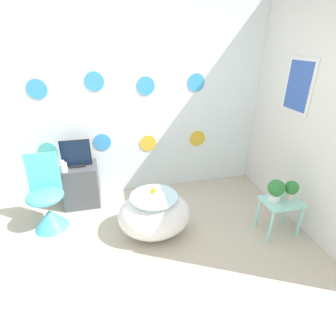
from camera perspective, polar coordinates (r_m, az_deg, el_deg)
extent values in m
plane|color=#BCB29E|center=(2.58, -3.85, -25.60)|extent=(12.00, 12.00, 0.00)
cube|color=white|center=(3.51, -9.82, 14.16)|extent=(4.78, 0.04, 2.60)
cylinder|color=#4CBFB2|center=(3.73, -24.70, 3.37)|extent=(0.23, 0.01, 0.23)
cylinder|color=#3899E5|center=(3.63, -14.12, 5.47)|extent=(0.23, 0.01, 0.23)
cylinder|color=gold|center=(3.69, -4.38, 5.37)|extent=(0.23, 0.01, 0.23)
cylinder|color=gold|center=(3.85, 6.40, 6.36)|extent=(0.23, 0.01, 0.23)
cylinder|color=#3899E5|center=(3.53, -26.66, 15.08)|extent=(0.23, 0.01, 0.23)
cylinder|color=#3899E5|center=(3.44, -15.76, 17.68)|extent=(0.23, 0.01, 0.23)
cylinder|color=#3899E5|center=(3.48, -4.88, 17.39)|extent=(0.23, 0.01, 0.23)
cylinder|color=#3899E5|center=(3.64, 6.13, 18.01)|extent=(0.23, 0.01, 0.23)
cube|color=silver|center=(3.35, 27.07, 11.11)|extent=(0.04, 2.84, 2.60)
cube|color=white|center=(3.35, 26.59, 15.66)|extent=(0.02, 0.44, 0.60)
cube|color=#3359B2|center=(3.35, 26.45, 15.67)|extent=(0.01, 0.36, 0.52)
ellipsoid|color=white|center=(2.96, -2.95, -10.15)|extent=(0.81, 0.63, 0.52)
cylinder|color=#B2DBEA|center=(2.83, -3.06, -6.22)|extent=(0.52, 0.52, 0.01)
sphere|color=yellow|center=(2.83, -3.18, -4.95)|extent=(0.06, 0.06, 0.06)
sphere|color=yellow|center=(2.81, -3.15, -4.66)|extent=(0.04, 0.04, 0.04)
cone|color=orange|center=(2.80, -3.09, -4.84)|extent=(0.02, 0.02, 0.02)
cone|color=#4CC6DB|center=(3.43, -24.20, -10.03)|extent=(0.39, 0.39, 0.24)
ellipsoid|color=#4CC6DB|center=(3.27, -25.21, -5.58)|extent=(0.41, 0.41, 0.14)
cube|color=#4CC6DB|center=(3.30, -25.52, -0.85)|extent=(0.35, 0.10, 0.45)
cube|color=#4C4C51|center=(3.66, -18.35, -3.51)|extent=(0.44, 0.38, 0.56)
cube|color=white|center=(3.45, -18.77, -3.56)|extent=(0.38, 0.01, 0.16)
cube|color=black|center=(3.53, -19.02, 0.58)|extent=(0.19, 0.12, 0.02)
cube|color=black|center=(3.47, -19.42, 3.13)|extent=(0.36, 0.01, 0.34)
cube|color=#0F1E38|center=(3.46, -19.43, 3.06)|extent=(0.34, 0.01, 0.32)
cylinder|color=white|center=(3.43, -21.86, 0.11)|extent=(0.10, 0.10, 0.11)
cylinder|color=white|center=(3.40, -22.07, 1.20)|extent=(0.05, 0.05, 0.03)
cube|color=#99E0D8|center=(3.15, 23.54, -6.73)|extent=(0.41, 0.31, 0.02)
cylinder|color=#99E0D8|center=(3.09, 21.40, -11.90)|extent=(0.03, 0.03, 0.41)
cylinder|color=#99E0D8|center=(3.29, 26.73, -10.51)|extent=(0.03, 0.03, 0.41)
cylinder|color=#99E0D8|center=(3.26, 18.94, -9.25)|extent=(0.03, 0.03, 0.41)
cylinder|color=#99E0D8|center=(3.45, 24.13, -8.12)|extent=(0.03, 0.03, 0.41)
cylinder|color=white|center=(3.08, 22.14, -5.96)|extent=(0.12, 0.12, 0.09)
sphere|color=#2D7A38|center=(3.02, 22.53, -4.02)|extent=(0.18, 0.18, 0.18)
cylinder|color=beige|center=(3.18, 24.96, -5.51)|extent=(0.10, 0.10, 0.09)
sphere|color=#2D7A38|center=(3.13, 25.33, -3.86)|extent=(0.15, 0.15, 0.15)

